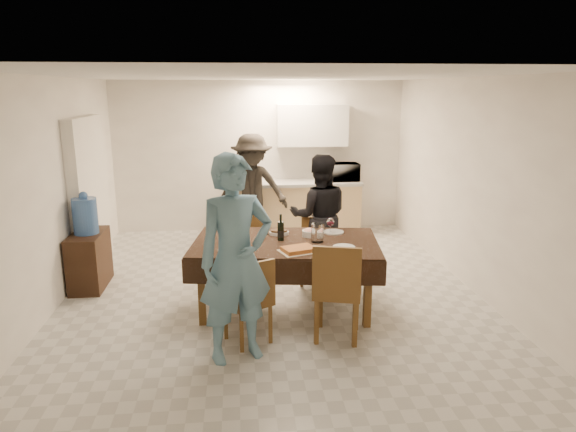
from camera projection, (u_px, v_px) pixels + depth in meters
name	position (u px, v px, depth m)	size (l,w,h in m)	color
floor	(272.00, 292.00, 6.37)	(5.00, 6.00, 0.02)	silver
ceiling	(270.00, 76.00, 5.74)	(5.00, 6.00, 0.02)	white
wall_back	(259.00, 157.00, 8.96)	(5.00, 0.02, 2.60)	white
wall_front	(304.00, 283.00, 3.16)	(5.00, 0.02, 2.60)	white
wall_left	(51.00, 194.00, 5.82)	(0.02, 6.00, 2.60)	white
wall_right	(474.00, 186.00, 6.30)	(0.02, 6.00, 2.60)	white
stub_partition	(90.00, 194.00, 7.04)	(0.15, 1.40, 2.10)	white
kitchen_base_cabinet	(295.00, 209.00, 8.92)	(2.20, 0.60, 0.86)	tan
kitchen_worktop	(295.00, 183.00, 8.81)	(2.24, 0.64, 0.05)	#9B9A96
upper_cabinet	(312.00, 125.00, 8.74)	(1.20, 0.34, 0.70)	white
dining_table	(286.00, 245.00, 5.74)	(2.19, 1.45, 0.80)	black
chair_near_left	(247.00, 294.00, 4.94)	(0.54, 0.57, 0.48)	brown
chair_near_right	(340.00, 283.00, 5.00)	(0.57, 0.58, 0.55)	brown
chair_far_left	(245.00, 245.00, 6.38)	(0.55, 0.56, 0.50)	brown
chair_far_right	(316.00, 247.00, 6.49)	(0.46, 0.46, 0.45)	brown
console	(90.00, 260.00, 6.48)	(0.38, 0.76, 0.71)	black
water_jug	(85.00, 216.00, 6.34)	(0.30, 0.30, 0.45)	#416FBA
wine_bottle	(281.00, 227.00, 5.74)	(0.08, 0.08, 0.30)	black
water_pitcher	(317.00, 233.00, 5.69)	(0.14, 0.14, 0.21)	white
savoury_tart	(299.00, 249.00, 5.37)	(0.38, 0.29, 0.05)	#CD803C
salad_bowl	(310.00, 233.00, 5.92)	(0.18, 0.18, 0.07)	silver
mushroom_dish	(279.00, 233.00, 5.99)	(0.21, 0.21, 0.04)	silver
wine_glass_a	(236.00, 242.00, 5.41)	(0.08, 0.08, 0.18)	white
wine_glass_b	(330.00, 226.00, 6.00)	(0.09, 0.09, 0.20)	white
wine_glass_c	(266.00, 227.00, 5.98)	(0.08, 0.08, 0.18)	white
plate_near_left	(231.00, 251.00, 5.38)	(0.28, 0.28, 0.02)	silver
plate_near_right	(344.00, 247.00, 5.50)	(0.24, 0.24, 0.01)	silver
plate_far_left	(232.00, 235.00, 5.96)	(0.28, 0.28, 0.02)	silver
plate_far_right	(334.00, 232.00, 6.08)	(0.24, 0.24, 0.01)	silver
microwave	(343.00, 172.00, 8.84)	(0.54, 0.37, 0.30)	white
person_near	(236.00, 260.00, 4.62)	(0.70, 0.46, 1.93)	#5D8BA7
person_far	(319.00, 216.00, 6.79)	(0.80, 0.62, 1.64)	black
person_kitchen	(252.00, 189.00, 8.30)	(1.14, 0.66, 1.77)	black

